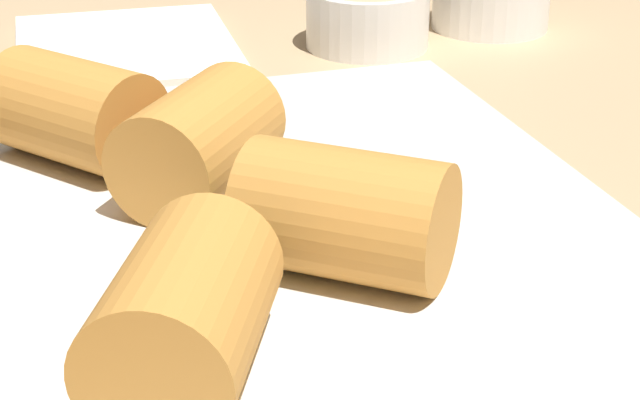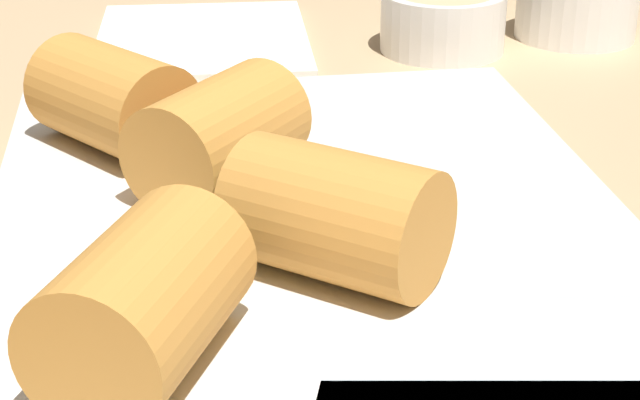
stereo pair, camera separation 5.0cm
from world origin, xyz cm
name	(u,v)px [view 1 (the left image)]	position (x,y,z in cm)	size (l,w,h in cm)	color
table_surface	(322,358)	(0.00, 0.00, 1.00)	(180.00, 140.00, 2.00)	tan
serving_plate	(320,264)	(-3.00, 0.88, 2.76)	(35.27, 23.02, 1.50)	silver
roll_front_left	(188,308)	(3.23, -4.78, 5.60)	(7.67, 6.60, 4.19)	#C68438
roll_front_right	(204,138)	(-8.54, -1.87, 5.60)	(7.68, 7.35, 4.19)	#C68438
roll_back_left	(333,212)	(-1.17, 0.75, 5.60)	(7.35, 7.68, 4.19)	#C68438
roll_back_right	(68,109)	(-13.15, -6.36, 5.60)	(7.70, 7.28, 4.19)	#C68438
dipping_bowl_near	(367,15)	(-28.48, 11.81, 3.83)	(7.06, 7.06, 3.37)	white
napkin	(126,47)	(-31.51, -1.66, 2.30)	(14.84, 12.83, 0.60)	white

